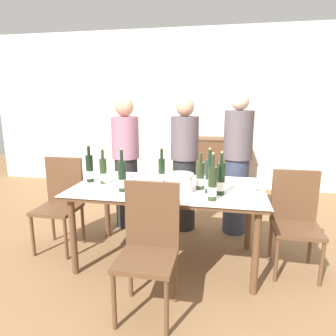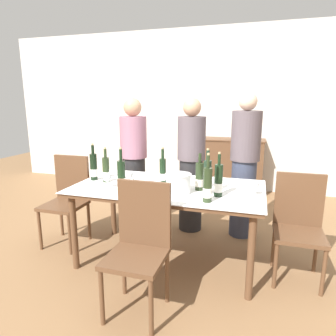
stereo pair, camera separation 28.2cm
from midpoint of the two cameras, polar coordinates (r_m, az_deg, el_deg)
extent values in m
plane|color=olive|center=(3.17, -2.66, -17.08)|extent=(12.00, 12.00, 0.00)
cube|color=silver|center=(5.49, 4.06, 10.89)|extent=(8.00, 0.10, 2.80)
cube|color=brown|center=(5.29, 6.90, 0.49)|extent=(1.19, 0.44, 0.92)
cube|color=brown|center=(5.21, 7.03, 5.57)|extent=(1.23, 0.46, 0.02)
cylinder|color=brown|center=(2.96, -20.29, -12.25)|extent=(0.06, 0.06, 0.73)
cylinder|color=brown|center=(2.58, 13.29, -15.61)|extent=(0.06, 0.06, 0.73)
cylinder|color=brown|center=(3.60, -13.79, -7.25)|extent=(0.06, 0.06, 0.73)
cylinder|color=brown|center=(3.30, 12.77, -9.08)|extent=(0.06, 0.06, 0.73)
cube|color=brown|center=(2.87, -2.82, -4.01)|extent=(1.76, 0.96, 0.04)
cube|color=white|center=(2.86, -2.82, -3.60)|extent=(1.79, 0.99, 0.01)
cylinder|color=white|center=(2.65, -0.63, -2.91)|extent=(0.22, 0.22, 0.17)
cylinder|color=white|center=(2.63, -0.63, -1.22)|extent=(0.23, 0.23, 0.01)
cylinder|color=black|center=(3.13, -17.23, -0.15)|extent=(0.07, 0.07, 0.27)
cylinder|color=white|center=(3.14, -17.16, -1.21)|extent=(0.07, 0.07, 0.08)
cylinder|color=black|center=(3.09, -17.45, 3.13)|extent=(0.03, 0.03, 0.09)
cylinder|color=tan|center=(3.08, -17.52, 4.11)|extent=(0.02, 0.02, 0.02)
cylinder|color=#28381E|center=(2.44, 5.20, -3.08)|extent=(0.07, 0.07, 0.28)
cylinder|color=white|center=(2.46, 5.17, -4.46)|extent=(0.07, 0.07, 0.08)
cylinder|color=#28381E|center=(2.39, 5.29, 1.35)|extent=(0.02, 0.02, 0.10)
cylinder|color=tan|center=(2.38, 5.32, 2.77)|extent=(0.02, 0.02, 0.02)
cylinder|color=#28381E|center=(2.75, 3.27, -1.52)|extent=(0.08, 0.08, 0.25)
cylinder|color=silver|center=(2.76, 3.26, -2.64)|extent=(0.08, 0.08, 0.07)
cylinder|color=#28381E|center=(2.71, 3.32, 1.98)|extent=(0.03, 0.03, 0.09)
cylinder|color=black|center=(2.93, -3.97, -0.67)|extent=(0.06, 0.06, 0.25)
cylinder|color=silver|center=(2.94, -3.95, -1.71)|extent=(0.06, 0.06, 0.07)
cylinder|color=black|center=(2.89, -4.02, 2.67)|extent=(0.03, 0.03, 0.10)
cylinder|color=tan|center=(2.88, -4.04, 3.77)|extent=(0.02, 0.02, 0.02)
cylinder|color=#1E3323|center=(2.63, 4.85, -1.65)|extent=(0.07, 0.07, 0.30)
cylinder|color=white|center=(2.65, 4.82, -3.03)|extent=(0.07, 0.07, 0.08)
cylinder|color=#1E3323|center=(2.59, 4.93, 2.52)|extent=(0.03, 0.03, 0.09)
cylinder|color=tan|center=(2.58, 4.95, 3.67)|extent=(0.02, 0.02, 0.02)
cylinder|color=#28381E|center=(3.03, -14.87, -0.63)|extent=(0.07, 0.07, 0.25)
cylinder|color=white|center=(3.04, -14.81, -1.63)|extent=(0.07, 0.07, 0.07)
cylinder|color=#28381E|center=(3.00, -15.05, 2.50)|extent=(0.03, 0.03, 0.09)
cylinder|color=tan|center=(2.99, -15.11, 3.48)|extent=(0.02, 0.02, 0.02)
cylinder|color=black|center=(2.73, -11.66, -1.67)|extent=(0.07, 0.07, 0.27)
cylinder|color=silver|center=(2.74, -11.61, -2.87)|extent=(0.07, 0.07, 0.08)
cylinder|color=black|center=(2.69, -11.84, 2.25)|extent=(0.03, 0.03, 0.11)
cylinder|color=tan|center=(2.68, -11.90, 3.55)|extent=(0.02, 0.02, 0.02)
cylinder|color=black|center=(2.60, 7.01, -2.15)|extent=(0.07, 0.07, 0.28)
cylinder|color=white|center=(2.61, 6.97, -3.45)|extent=(0.07, 0.07, 0.08)
cylinder|color=black|center=(2.56, 7.12, 1.83)|extent=(0.03, 0.03, 0.09)
cylinder|color=tan|center=(2.55, 7.15, 2.99)|extent=(0.02, 0.02, 0.02)
cylinder|color=white|center=(2.84, -9.08, -3.78)|extent=(0.07, 0.07, 0.00)
cylinder|color=white|center=(2.83, -9.11, -2.99)|extent=(0.01, 0.01, 0.08)
sphere|color=white|center=(2.81, -9.15, -1.70)|extent=(0.08, 0.08, 0.08)
cylinder|color=white|center=(2.74, 13.38, -4.56)|extent=(0.06, 0.06, 0.00)
cylinder|color=white|center=(2.73, 13.42, -3.84)|extent=(0.01, 0.01, 0.07)
sphere|color=white|center=(2.72, 13.48, -2.67)|extent=(0.07, 0.07, 0.07)
cylinder|color=white|center=(2.85, -14.31, -3.95)|extent=(0.07, 0.07, 0.00)
cylinder|color=white|center=(2.84, -14.35, -3.29)|extent=(0.01, 0.01, 0.06)
sphere|color=white|center=(2.83, -14.41, -2.15)|extent=(0.08, 0.08, 0.08)
cylinder|color=white|center=(2.77, -4.71, -4.10)|extent=(0.06, 0.06, 0.00)
cylinder|color=white|center=(2.76, -4.72, -3.41)|extent=(0.01, 0.01, 0.06)
sphere|color=white|center=(2.74, -4.74, -2.22)|extent=(0.08, 0.08, 0.08)
cylinder|color=brown|center=(2.86, 17.24, -16.46)|extent=(0.03, 0.03, 0.41)
cylinder|color=brown|center=(2.93, 24.75, -16.38)|extent=(0.03, 0.03, 0.41)
cylinder|color=brown|center=(3.18, 16.52, -13.24)|extent=(0.03, 0.03, 0.41)
cylinder|color=brown|center=(3.25, 23.21, -13.27)|extent=(0.03, 0.03, 0.41)
cube|color=brown|center=(2.95, 20.78, -10.88)|extent=(0.42, 0.42, 0.04)
cube|color=brown|center=(3.04, 20.57, -4.90)|extent=(0.42, 0.04, 0.49)
cylinder|color=brown|center=(2.32, -14.02, -23.56)|extent=(0.03, 0.03, 0.43)
cylinder|color=brown|center=(2.21, -4.34, -25.22)|extent=(0.03, 0.03, 0.43)
cylinder|color=brown|center=(2.60, -10.44, -19.01)|extent=(0.03, 0.03, 0.43)
cylinder|color=brown|center=(2.50, -1.99, -20.14)|extent=(0.03, 0.03, 0.43)
cube|color=brown|center=(2.27, -7.89, -17.01)|extent=(0.42, 0.42, 0.04)
cube|color=brown|center=(2.32, -6.57, -8.79)|extent=(0.42, 0.04, 0.51)
cylinder|color=brown|center=(3.48, -26.58, -11.59)|extent=(0.03, 0.03, 0.44)
cylinder|color=brown|center=(3.28, -21.30, -12.58)|extent=(0.03, 0.03, 0.44)
cylinder|color=brown|center=(3.76, -23.16, -9.49)|extent=(0.03, 0.03, 0.44)
cylinder|color=brown|center=(3.57, -18.14, -10.24)|extent=(0.03, 0.03, 0.44)
cube|color=brown|center=(3.43, -22.63, -7.29)|extent=(0.42, 0.42, 0.04)
cube|color=brown|center=(3.51, -21.30, -2.15)|extent=(0.42, 0.04, 0.50)
cylinder|color=#262628|center=(3.85, -9.92, -4.57)|extent=(0.28, 0.28, 0.88)
cylinder|color=#9E667A|center=(3.71, -10.33, 5.70)|extent=(0.33, 0.33, 0.50)
sphere|color=tan|center=(3.68, -10.56, 11.29)|extent=(0.22, 0.22, 0.22)
cylinder|color=#262628|center=(3.71, 0.90, -5.02)|extent=(0.28, 0.28, 0.89)
cylinder|color=#594C51|center=(3.56, 0.93, 5.71)|extent=(0.33, 0.33, 0.51)
sphere|color=tan|center=(3.53, 0.96, 11.51)|extent=(0.21, 0.21, 0.21)
cylinder|color=#383F56|center=(3.66, 10.56, -5.27)|extent=(0.28, 0.28, 0.91)
cylinder|color=#594C51|center=(3.51, 11.05, 6.18)|extent=(0.33, 0.33, 0.55)
sphere|color=beige|center=(3.49, 11.32, 12.33)|extent=(0.20, 0.20, 0.20)
camera|label=1|loc=(0.14, -92.86, -0.65)|focal=32.00mm
camera|label=2|loc=(0.14, 87.14, 0.65)|focal=32.00mm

